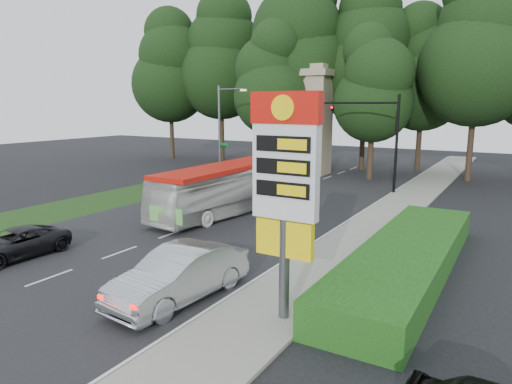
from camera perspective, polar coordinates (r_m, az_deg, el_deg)
The scene contains 21 objects.
ground at distance 19.00m, azimuth -25.63°, elevation -10.19°, with size 120.00×120.00×0.00m, color black.
road_surface at distance 27.10m, azimuth -4.18°, elevation -2.95°, with size 14.00×80.00×0.02m, color black.
sidewalk_right at distance 23.45m, azimuth 13.22°, elevation -5.30°, with size 3.00×80.00×0.12m, color gray.
grass_verge_left at distance 37.50m, azimuth -10.89°, elevation 0.76°, with size 5.00×50.00×0.02m, color #193814.
hedge at distance 18.88m, azimuth 18.34°, elevation -7.85°, with size 3.00×14.00×1.20m, color #154A13.
gas_station_pylon at distance 13.13m, azimuth 3.68°, elevation 1.93°, with size 2.10×0.45×6.85m.
traffic_signal_mast at distance 34.91m, azimuth 15.13°, elevation 7.55°, with size 6.10×0.35×7.20m.
streetlight_signs at distance 38.58m, azimuth -4.32°, elevation 7.83°, with size 2.75×0.98×8.00m.
monument at distance 43.12m, azimuth 7.40°, elevation 8.98°, with size 3.00×3.00×10.05m.
tree_far_west at distance 56.61m, azimuth -10.74°, elevation 14.98°, with size 8.96×8.96×17.60m.
tree_west_mid at distance 54.58m, azimuth -4.39°, elevation 16.35°, with size 9.80×9.80×19.25m.
tree_west_near at distance 53.01m, azimuth 2.42°, elevation 14.72°, with size 8.40×8.40×16.50m.
tree_center_left at distance 47.39m, azimuth 5.63°, elevation 17.57°, with size 10.08×10.08×19.80m.
tree_center_right at distance 46.96m, azimuth 13.61°, elevation 16.15°, with size 9.24×9.24×18.15m.
tree_east_near at distance 47.56m, azimuth 20.21°, elevation 14.11°, with size 8.12×8.12×15.95m.
tree_east_mid at distance 43.04m, azimuth 26.14°, elevation 16.33°, with size 9.52×9.52×18.70m.
tree_monument_left at distance 44.01m, azimuth 2.05°, elevation 13.75°, with size 7.28×7.28×14.30m.
tree_monument_right at distance 40.78m, azimuth 14.50°, elevation 12.71°, with size 6.72×6.72×13.20m.
transit_bus at distance 27.10m, azimuth -3.91°, elevation 0.23°, with size 2.48×10.62×2.96m, color silver.
sedan_silver at distance 15.71m, azimuth -9.55°, elevation -10.16°, with size 1.87×5.37×1.77m, color #B0B2B9.
suv_charcoal at distance 22.17m, azimuth -27.93°, elevation -5.74°, with size 2.08×4.51×1.25m, color black.
Camera 1 is at (15.07, -9.57, 6.49)m, focal length 32.00 mm.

